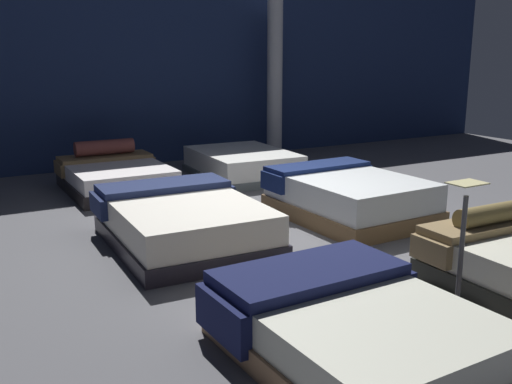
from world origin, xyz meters
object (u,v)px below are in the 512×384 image
Objects in this scene: bed_4 at (116,176)px; support_pillar at (275,71)px; bed_0 at (352,328)px; bed_2 at (183,222)px; bed_5 at (242,164)px; price_sign at (460,268)px; bed_3 at (349,197)px.

bed_4 is 4.29m from support_pillar.
bed_2 reaches higher than bed_0.
bed_5 is (2.30, 2.87, -0.03)m from bed_2.
bed_0 is 1.13m from price_sign.
bed_4 is (0.06, 5.90, 0.00)m from bed_0.
bed_2 is 2.98m from bed_4.
bed_2 is 3.11m from price_sign.
bed_2 is at bearing 89.74° from bed_0.
bed_5 is 2.65m from support_pillar.
price_sign is (1.11, 0.04, 0.22)m from bed_0.
bed_4 is 0.93× the size of bed_5.
support_pillar reaches higher than bed_5.
bed_3 reaches higher than bed_2.
bed_4 reaches higher than bed_2.
bed_4 is at bearing 90.33° from bed_2.
bed_4 is 1.70× the size of price_sign.
bed_0 is 1.70× the size of price_sign.
bed_0 is 3.63m from bed_3.
bed_4 is (-2.18, 3.05, -0.05)m from bed_3.
bed_3 is 4.94m from support_pillar.
bed_3 is at bearing 0.70° from bed_2.
price_sign is (1.16, -2.88, 0.19)m from bed_2.
support_pillar reaches higher than bed_4.
price_sign is at bearing -79.19° from bed_4.
bed_0 is at bearing -86.70° from bed_2.
bed_0 is 5.90m from bed_4.
bed_3 reaches higher than bed_5.
bed_3 is 3.74m from bed_4.
bed_5 is at bearing 88.20° from bed_3.
price_sign reaches higher than bed_0.
bed_2 is 1.03× the size of bed_5.
bed_3 is at bearing 68.09° from price_sign.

